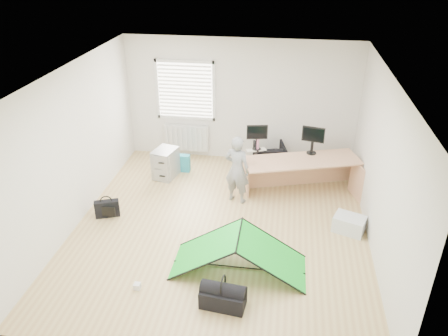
# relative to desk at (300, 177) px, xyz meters

# --- Properties ---
(ground) EXTENTS (5.50, 5.50, 0.00)m
(ground) POSITION_rel_desk_xyz_m (-1.36, -1.34, -0.37)
(ground) COLOR tan
(ground) RESTS_ON ground
(back_wall) EXTENTS (5.00, 0.02, 2.70)m
(back_wall) POSITION_rel_desk_xyz_m (-1.36, 1.41, 0.98)
(back_wall) COLOR silver
(back_wall) RESTS_ON ground
(window) EXTENTS (1.20, 0.06, 1.20)m
(window) POSITION_rel_desk_xyz_m (-2.56, 1.37, 1.18)
(window) COLOR silver
(window) RESTS_ON back_wall
(radiator) EXTENTS (1.00, 0.12, 0.60)m
(radiator) POSITION_rel_desk_xyz_m (-2.56, 1.33, 0.08)
(radiator) COLOR silver
(radiator) RESTS_ON back_wall
(desk) EXTENTS (2.30, 1.34, 0.75)m
(desk) POSITION_rel_desk_xyz_m (0.00, 0.00, 0.00)
(desk) COLOR tan
(desk) RESTS_ON ground
(filing_cabinet) EXTENTS (0.51, 0.61, 0.62)m
(filing_cabinet) POSITION_rel_desk_xyz_m (-2.77, 0.28, -0.06)
(filing_cabinet) COLOR #9A9D9F
(filing_cabinet) RESTS_ON ground
(monitor_left) EXTENTS (0.42, 0.16, 0.39)m
(monitor_left) POSITION_rel_desk_xyz_m (-0.89, 0.30, 0.57)
(monitor_left) COLOR black
(monitor_left) RESTS_ON desk
(monitor_right) EXTENTS (0.44, 0.18, 0.41)m
(monitor_right) POSITION_rel_desk_xyz_m (0.18, 0.30, 0.58)
(monitor_right) COLOR black
(monitor_right) RESTS_ON desk
(keyboard) EXTENTS (0.41, 0.28, 0.02)m
(keyboard) POSITION_rel_desk_xyz_m (-0.90, 0.28, 0.38)
(keyboard) COLOR beige
(keyboard) RESTS_ON desk
(thermos) EXTENTS (0.09, 0.09, 0.24)m
(thermos) POSITION_rel_desk_xyz_m (-0.88, 0.31, 0.49)
(thermos) COLOR #C16C8D
(thermos) RESTS_ON desk
(office_chair) EXTENTS (0.76, 0.78, 0.59)m
(office_chair) POSITION_rel_desk_xyz_m (-0.65, 0.94, -0.08)
(office_chair) COLOR black
(office_chair) RESTS_ON ground
(person) EXTENTS (0.56, 0.45, 1.34)m
(person) POSITION_rel_desk_xyz_m (-1.19, -0.44, 0.30)
(person) COLOR gray
(person) RESTS_ON ground
(kite) EXTENTS (2.03, 0.89, 0.63)m
(kite) POSITION_rel_desk_xyz_m (-0.91, -2.37, -0.06)
(kite) COLOR green
(kite) RESTS_ON ground
(storage_crate) EXTENTS (0.60, 0.52, 0.29)m
(storage_crate) POSITION_rel_desk_xyz_m (0.84, -1.14, -0.23)
(storage_crate) COLOR silver
(storage_crate) RESTS_ON ground
(tote_bag) EXTENTS (0.32, 0.15, 0.38)m
(tote_bag) POSITION_rel_desk_xyz_m (-2.49, 0.57, -0.18)
(tote_bag) COLOR teal
(tote_bag) RESTS_ON ground
(laptop_bag) EXTENTS (0.45, 0.27, 0.32)m
(laptop_bag) POSITION_rel_desk_xyz_m (-3.42, -1.33, -0.21)
(laptop_bag) COLOR black
(laptop_bag) RESTS_ON ground
(white_box) EXTENTS (0.09, 0.09, 0.09)m
(white_box) POSITION_rel_desk_xyz_m (-2.30, -3.03, -0.33)
(white_box) COLOR silver
(white_box) RESTS_ON ground
(duffel_bag) EXTENTS (0.64, 0.37, 0.27)m
(duffel_bag) POSITION_rel_desk_xyz_m (-1.03, -3.16, -0.24)
(duffel_bag) COLOR black
(duffel_bag) RESTS_ON ground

